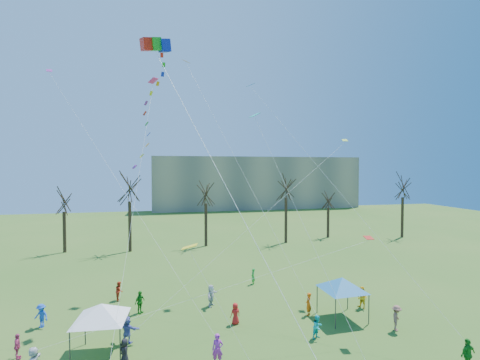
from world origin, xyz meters
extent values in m
cube|color=gray|center=(22.00, 82.00, 7.50)|extent=(60.00, 14.00, 15.00)
cylinder|color=black|center=(-18.04, 35.53, 2.83)|extent=(0.44, 0.44, 5.67)
cylinder|color=black|center=(-9.20, 34.16, 3.54)|extent=(0.44, 0.44, 7.08)
cylinder|color=black|center=(1.64, 35.16, 3.21)|extent=(0.44, 0.44, 6.42)
cylinder|color=black|center=(14.20, 34.75, 3.56)|extent=(0.44, 0.44, 7.12)
cylinder|color=black|center=(22.61, 37.06, 2.50)|extent=(0.44, 0.44, 5.01)
cylinder|color=black|center=(34.97, 34.45, 3.40)|extent=(0.44, 0.44, 6.80)
cube|color=red|center=(-5.39, 10.02, 20.47)|extent=(1.00, 1.34, 1.14)
cube|color=#13951D|center=(-4.77, 10.02, 20.47)|extent=(1.00, 1.34, 1.14)
cube|color=#0E22B4|center=(-4.15, 10.02, 20.47)|extent=(1.00, 1.34, 1.14)
cylinder|color=white|center=(-1.11, 2.45, 10.96)|extent=(0.02, 0.02, 24.02)
cylinder|color=#3F3F44|center=(-9.62, 5.92, 1.14)|extent=(0.08, 0.08, 2.27)
cylinder|color=#3F3F44|center=(-6.81, 5.72, 1.14)|extent=(0.08, 0.08, 2.27)
cylinder|color=#3F3F44|center=(-9.41, 8.73, 1.14)|extent=(0.08, 0.08, 2.27)
cylinder|color=#3F3F44|center=(-6.61, 8.52, 1.14)|extent=(0.08, 0.08, 2.27)
pyramid|color=white|center=(-8.11, 7.22, 2.76)|extent=(4.32, 4.32, 0.97)
cylinder|color=#3F3F44|center=(7.90, 7.16, 1.13)|extent=(0.08, 0.08, 2.26)
cylinder|color=#3F3F44|center=(10.69, 7.28, 1.13)|extent=(0.08, 0.08, 2.26)
cylinder|color=#3F3F44|center=(7.78, 9.96, 1.13)|extent=(0.08, 0.08, 2.26)
cylinder|color=#3F3F44|center=(10.57, 10.08, 1.13)|extent=(0.08, 0.08, 2.26)
pyramid|color=#216DA9|center=(9.23, 8.62, 2.74)|extent=(4.30, 4.30, 0.97)
imported|color=#1B7C20|center=(12.97, 0.99, 0.92)|extent=(1.13, 0.61, 1.84)
imported|color=black|center=(-6.58, 5.79, 0.78)|extent=(0.76, 0.89, 1.55)
imported|color=purple|center=(-1.15, 4.62, 0.91)|extent=(0.75, 0.57, 1.82)
imported|color=#0EBEC7|center=(6.03, 6.18, 0.80)|extent=(0.95, 0.86, 1.60)
imported|color=#8A5A4B|center=(12.09, 5.98, 0.91)|extent=(1.31, 1.32, 1.83)
imported|color=#D2467B|center=(-13.08, 7.81, 0.78)|extent=(0.62, 0.98, 1.56)
imported|color=#555DBA|center=(-6.72, 8.34, 0.89)|extent=(1.72, 1.18, 1.79)
imported|color=red|center=(0.92, 9.46, 0.79)|extent=(0.88, 0.69, 1.58)
imported|color=#FF5A0D|center=(6.91, 9.70, 0.90)|extent=(0.76, 0.77, 1.80)
imported|color=yellow|center=(11.85, 9.96, 0.90)|extent=(0.96, 1.07, 1.80)
imported|color=blue|center=(-13.16, 12.00, 0.86)|extent=(1.29, 1.08, 1.73)
imported|color=#1F811C|center=(-6.25, 12.93, 0.91)|extent=(1.00, 1.11, 1.81)
imported|color=silver|center=(-0.44, 13.09, 0.91)|extent=(1.33, 1.73, 1.82)
imported|color=green|center=(4.38, 17.53, 0.80)|extent=(0.60, 0.69, 1.60)
imported|color=red|center=(-8.25, 16.14, 0.83)|extent=(0.69, 0.85, 1.65)
cube|color=#E8269F|center=(-5.14, 15.46, 19.34)|extent=(0.94, 0.94, 0.39)
cylinder|color=white|center=(-5.98, 7.98, 10.32)|extent=(0.01, 0.01, 23.20)
cube|color=yellow|center=(-2.92, 2.47, 7.67)|extent=(0.90, 0.76, 0.25)
cylinder|color=white|center=(-1.35, 1.98, 4.49)|extent=(0.01, 0.01, 6.82)
cube|color=#1AC5B2|center=(2.39, 9.42, 15.67)|extent=(0.83, 0.76, 0.36)
cylinder|color=white|center=(4.23, 4.89, 8.49)|extent=(0.01, 0.01, 17.05)
cube|color=#258AD5|center=(4.43, 18.78, 20.28)|extent=(0.85, 0.76, 0.37)
cylinder|color=white|center=(8.70, 9.88, 10.79)|extent=(0.01, 0.01, 27.10)
cube|color=red|center=(9.89, 6.23, 6.80)|extent=(0.65, 0.79, 0.15)
cylinder|color=white|center=(-0.76, 5.88, 4.05)|extent=(0.01, 0.01, 21.90)
cube|color=#A8E636|center=(12.73, 14.58, 14.41)|extent=(0.65, 0.74, 0.26)
cylinder|color=white|center=(3.08, 10.19, 7.86)|extent=(0.01, 0.01, 24.73)
cube|color=purple|center=(-14.23, 18.28, 20.44)|extent=(0.59, 0.65, 0.35)
cylinder|color=white|center=(-7.69, 11.45, 10.87)|extent=(0.01, 0.01, 26.63)
cube|color=orange|center=(-1.94, 21.68, 23.12)|extent=(0.90, 0.88, 0.36)
cylinder|color=white|center=(2.04, 13.93, 12.21)|extent=(0.01, 0.01, 27.61)
camera|label=1|loc=(-4.02, -14.75, 11.71)|focal=25.00mm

